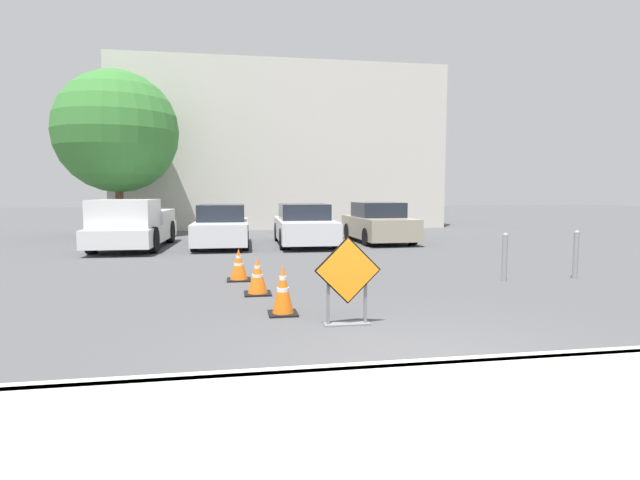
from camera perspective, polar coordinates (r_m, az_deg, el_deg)
name	(u,v)px	position (r m, az deg, el deg)	size (l,w,h in m)	color
ground_plane	(301,254)	(14.95, -2.15, -1.63)	(96.00, 96.00, 0.00)	#4C4C4F
sidewalk_strip	(496,430)	(4.27, 19.52, -19.80)	(25.79, 2.71, 0.14)	beige
curb_lip	(429,368)	(5.40, 12.31, -14.12)	(25.79, 0.20, 0.14)	beige
road_closed_sign	(348,279)	(6.98, 3.18, -4.44)	(0.95, 0.20, 1.26)	black
traffic_cone_nearest	(283,290)	(7.65, -4.27, -5.74)	(0.44, 0.44, 0.77)	black
traffic_cone_second	(257,276)	(9.18, -7.16, -4.15)	(0.49, 0.49, 0.68)	black
traffic_cone_third	(239,265)	(10.67, -9.27, -2.83)	(0.50, 0.50, 0.68)	black
pickup_truck	(132,227)	(17.33, -20.70, 1.45)	(2.18, 5.20, 1.62)	silver
parked_car_nearest	(222,227)	(17.41, -11.16, 1.47)	(1.88, 4.38, 1.43)	silver
parked_car_second	(304,226)	(17.59, -1.83, 1.67)	(2.00, 4.73, 1.44)	silver
parked_car_third	(379,224)	(18.61, 6.71, 1.86)	(1.97, 4.11, 1.47)	#A39984
bollard_nearest	(505,256)	(11.12, 20.36, -1.69)	(0.12, 0.12, 1.02)	gray
bollard_second	(576,253)	(12.03, 27.21, -1.36)	(0.12, 0.12, 1.05)	gray
building_facade_backdrop	(280,149)	(27.03, -4.56, 10.31)	(16.47, 5.00, 8.22)	beige
street_tree_behind_lot	(117,132)	(22.70, -22.20, 11.36)	(4.99, 4.99, 6.83)	#513823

